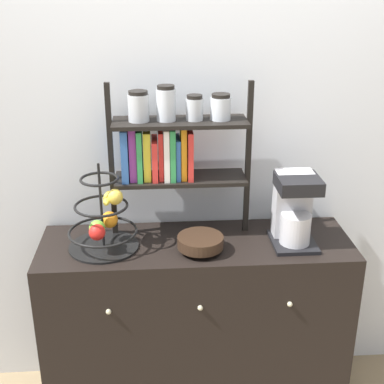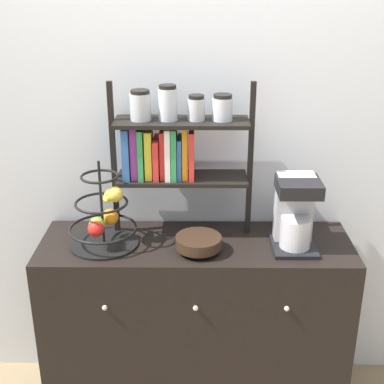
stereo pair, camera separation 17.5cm
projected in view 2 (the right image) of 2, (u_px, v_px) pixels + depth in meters
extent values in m
cube|color=silver|center=(196.00, 144.00, 2.57)|extent=(7.00, 0.05, 2.60)
cube|color=black|center=(196.00, 324.00, 2.64)|extent=(1.45, 0.46, 0.91)
sphere|color=#B2AD8C|center=(105.00, 308.00, 2.33)|extent=(0.02, 0.02, 0.02)
sphere|color=#B2AD8C|center=(196.00, 308.00, 2.33)|extent=(0.02, 0.02, 0.02)
sphere|color=#B2AD8C|center=(287.00, 309.00, 2.33)|extent=(0.02, 0.02, 0.02)
cube|color=black|center=(294.00, 246.00, 2.42)|extent=(0.20, 0.23, 0.02)
cube|color=#B7B7BC|center=(294.00, 207.00, 2.42)|extent=(0.17, 0.09, 0.31)
cylinder|color=#B7B7BC|center=(296.00, 232.00, 2.37)|extent=(0.14, 0.14, 0.14)
cube|color=black|center=(299.00, 187.00, 2.30)|extent=(0.19, 0.19, 0.06)
cylinder|color=black|center=(105.00, 243.00, 2.45)|extent=(0.32, 0.32, 0.01)
cylinder|color=black|center=(102.00, 203.00, 2.38)|extent=(0.01, 0.01, 0.39)
torus|color=black|center=(103.00, 228.00, 2.42)|extent=(0.31, 0.31, 0.01)
torus|color=black|center=(102.00, 203.00, 2.38)|extent=(0.24, 0.24, 0.01)
torus|color=black|center=(100.00, 176.00, 2.33)|extent=(0.17, 0.17, 0.01)
sphere|color=red|center=(96.00, 229.00, 2.34)|extent=(0.07, 0.07, 0.07)
sphere|color=#6BAD33|center=(97.00, 225.00, 2.38)|extent=(0.07, 0.07, 0.07)
sphere|color=orange|center=(111.00, 217.00, 2.45)|extent=(0.08, 0.08, 0.08)
ellipsoid|color=yellow|center=(108.00, 196.00, 2.40)|extent=(0.04, 0.15, 0.04)
sphere|color=gold|center=(116.00, 195.00, 2.38)|extent=(0.07, 0.07, 0.07)
cylinder|color=black|center=(199.00, 249.00, 2.39)|extent=(0.11, 0.11, 0.02)
cylinder|color=black|center=(199.00, 242.00, 2.37)|extent=(0.21, 0.21, 0.05)
cube|color=black|center=(114.00, 160.00, 2.44)|extent=(0.02, 0.02, 0.72)
cube|color=black|center=(251.00, 161.00, 2.44)|extent=(0.02, 0.02, 0.72)
cube|color=black|center=(182.00, 178.00, 2.47)|extent=(0.60, 0.20, 0.02)
cube|color=black|center=(182.00, 122.00, 2.37)|extent=(0.60, 0.20, 0.02)
cube|color=#2D599E|center=(127.00, 152.00, 2.42)|extent=(0.03, 0.16, 0.24)
cube|color=#8C338C|center=(135.00, 152.00, 2.42)|extent=(0.03, 0.13, 0.24)
cube|color=#2D8C47|center=(142.00, 152.00, 2.43)|extent=(0.02, 0.16, 0.23)
cube|color=yellow|center=(149.00, 153.00, 2.43)|extent=(0.03, 0.13, 0.22)
cube|color=red|center=(157.00, 158.00, 2.43)|extent=(0.03, 0.16, 0.18)
cube|color=red|center=(163.00, 154.00, 2.43)|extent=(0.02, 0.12, 0.22)
cube|color=white|center=(168.00, 152.00, 2.42)|extent=(0.02, 0.16, 0.24)
cube|color=#2D8C47|center=(174.00, 152.00, 2.42)|extent=(0.02, 0.16, 0.24)
cube|color=#2D599E|center=(180.00, 157.00, 2.43)|extent=(0.02, 0.14, 0.19)
cube|color=orange|center=(185.00, 152.00, 2.42)|extent=(0.03, 0.13, 0.24)
cube|color=red|center=(192.00, 153.00, 2.43)|extent=(0.02, 0.16, 0.22)
cylinder|color=#ADB2B7|center=(141.00, 107.00, 2.35)|extent=(0.09, 0.09, 0.12)
cylinder|color=black|center=(140.00, 92.00, 2.32)|extent=(0.08, 0.08, 0.02)
cylinder|color=silver|center=(168.00, 104.00, 2.34)|extent=(0.08, 0.08, 0.14)
cylinder|color=black|center=(168.00, 87.00, 2.31)|extent=(0.08, 0.08, 0.02)
cylinder|color=#ADB2B7|center=(196.00, 109.00, 2.35)|extent=(0.08, 0.08, 0.10)
cylinder|color=black|center=(196.00, 97.00, 2.33)|extent=(0.07, 0.07, 0.02)
cylinder|color=silver|center=(223.00, 109.00, 2.35)|extent=(0.09, 0.09, 0.10)
cylinder|color=black|center=(223.00, 96.00, 2.32)|extent=(0.08, 0.08, 0.02)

